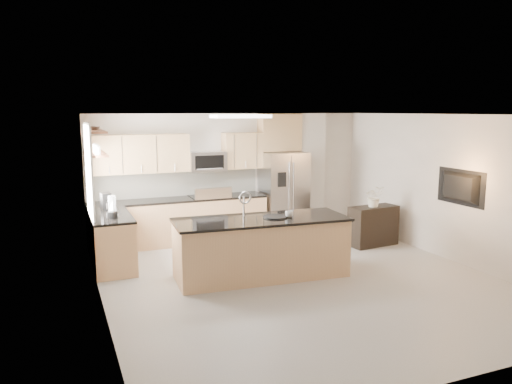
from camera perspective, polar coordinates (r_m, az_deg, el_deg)
name	(u,v)px	position (r m, az deg, el deg)	size (l,w,h in m)	color
floor	(300,280)	(8.07, 5.07, -10.01)	(6.50, 6.50, 0.00)	#AEAAA6
ceiling	(303,115)	(7.61, 5.36, 8.79)	(6.00, 6.50, 0.02)	silver
wall_back	(231,175)	(10.69, -2.84, 1.98)	(6.00, 0.02, 2.60)	beige
wall_front	(459,256)	(5.15, 22.22, -6.77)	(6.00, 0.02, 2.60)	beige
wall_left	(99,215)	(6.91, -17.50, -2.52)	(0.02, 6.50, 2.60)	beige
wall_right	(452,188)	(9.48, 21.51, 0.39)	(0.02, 6.50, 2.60)	beige
back_counter	(180,220)	(10.19, -8.72, -3.21)	(3.55, 0.66, 1.44)	tan
left_counter	(112,241)	(8.92, -16.18, -5.37)	(0.66, 1.50, 0.92)	tan
range	(210,218)	(10.34, -5.34, -2.96)	(0.76, 0.64, 1.14)	black
upper_cabinets	(172,153)	(10.12, -9.55, 4.43)	(3.50, 0.33, 0.75)	tan
microwave	(207,161)	(10.27, -5.64, 3.50)	(0.76, 0.40, 0.40)	#AFAFB2
refrigerator	(283,193)	(10.81, 3.15, -0.14)	(0.92, 0.78, 1.78)	#AFAFB2
partition_column	(310,172)	(11.29, 6.17, 2.32)	(0.60, 0.30, 2.60)	beige
window	(89,173)	(8.68, -18.52, 2.12)	(0.04, 1.15, 1.65)	white
shelf_lower	(96,154)	(8.75, -17.84, 4.19)	(0.30, 1.20, 0.04)	brown
shelf_upper	(95,131)	(8.73, -17.96, 6.61)	(0.30, 1.20, 0.04)	brown
ceiling_fixture	(240,116)	(8.91, -1.78, 8.64)	(1.00, 0.50, 0.06)	white
island	(261,247)	(8.07, 0.60, -6.35)	(2.85, 1.20, 1.39)	tan
credenza	(373,226)	(10.21, 13.24, -3.78)	(0.99, 0.41, 0.79)	black
cup	(289,214)	(8.05, 3.81, -2.53)	(0.14, 0.14, 0.11)	silver
platter	(275,217)	(8.02, 2.19, -2.86)	(0.39, 0.39, 0.02)	black
blender	(112,209)	(8.45, -16.12, -1.83)	(0.16, 0.16, 0.38)	black
kettle	(113,207)	(8.79, -16.03, -1.67)	(0.22, 0.22, 0.28)	#AFAFB2
coffee_maker	(106,202)	(9.21, -16.77, -1.09)	(0.19, 0.22, 0.30)	black
bowl	(93,127)	(8.99, -18.11, 7.03)	(0.32, 0.32, 0.08)	#AFAFB2
flower_vase	(374,191)	(10.01, 13.39, 0.09)	(0.57, 0.49, 0.63)	white
television	(457,187)	(9.27, 21.98, 0.49)	(1.08, 0.14, 0.62)	black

